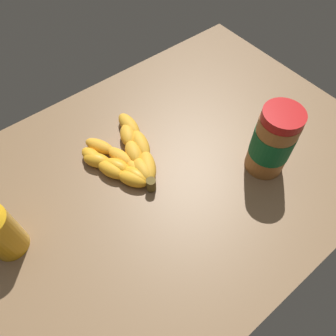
% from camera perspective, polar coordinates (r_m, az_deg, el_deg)
% --- Properties ---
extents(ground_plane, '(0.92, 0.67, 0.05)m').
position_cam_1_polar(ground_plane, '(0.73, 0.91, -0.73)').
color(ground_plane, brown).
extents(banana_bunch, '(0.16, 0.21, 0.04)m').
position_cam_1_polar(banana_bunch, '(0.70, -7.43, 1.95)').
color(banana_bunch, gold).
rests_on(banana_bunch, ground_plane).
extents(peanut_butter_jar, '(0.08, 0.08, 0.16)m').
position_cam_1_polar(peanut_butter_jar, '(0.68, 18.07, 4.46)').
color(peanut_butter_jar, '#9E602D').
rests_on(peanut_butter_jar, ground_plane).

